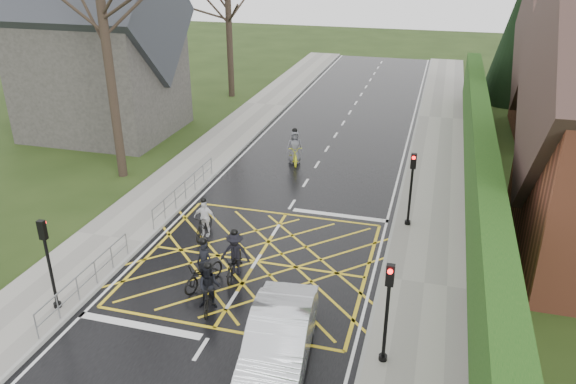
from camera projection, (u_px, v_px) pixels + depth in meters
The scene contains 20 objects.
ground at pixel (256, 262), 20.50m from camera, with size 120.00×120.00×0.00m, color black.
road at pixel (256, 261), 20.50m from camera, with size 9.00×80.00×0.01m, color black.
sidewalk_right at pixel (424, 285), 19.00m from camera, with size 3.00×80.00×0.15m, color gray.
sidewalk_left at pixel (111, 238), 21.94m from camera, with size 3.00×80.00×0.15m, color gray.
stone_wall at pixel (475, 209), 23.73m from camera, with size 0.50×38.00×0.70m, color slate.
hedge at pixel (481, 170), 23.01m from camera, with size 0.90×38.00×2.80m, color #0F350E.
conifer at pixel (522, 31), 38.63m from camera, with size 4.60×4.60×10.00m.
church at pixel (98, 50), 32.31m from camera, with size 8.80×7.80×11.00m.
tree_near at pixel (102, 10), 24.71m from camera, with size 9.24×9.24×11.44m.
railing_south at pixel (86, 275), 18.24m from camera, with size 0.05×5.04×1.03m.
railing_north at pixel (185, 186), 24.82m from camera, with size 0.05×6.04×1.03m.
traffic_light_ne at pixel (411, 190), 22.25m from camera, with size 0.24×0.31×3.21m.
traffic_light_se at pixel (387, 315), 14.88m from camera, with size 0.24×0.31×3.21m.
traffic_light_sw at pixel (50, 266), 17.12m from camera, with size 0.24×0.31×3.21m.
cyclist_rear at pixel (204, 271), 18.85m from camera, with size 1.21×1.97×1.81m.
cyclist_back at pixel (209, 291), 17.68m from camera, with size 0.85×1.72×1.66m.
cyclist_mid at pixel (235, 258), 19.46m from camera, with size 1.11×1.88×1.77m.
cyclist_front at pixel (204, 222), 22.03m from camera, with size 0.90×1.66×1.65m.
cyclist_lead at pixel (294, 151), 29.26m from camera, with size 1.37×2.07×1.90m.
car at pixel (279, 340), 15.31m from camera, with size 1.65×4.73×1.56m, color silver.
Camera 1 is at (5.85, -16.67, 10.77)m, focal length 35.00 mm.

